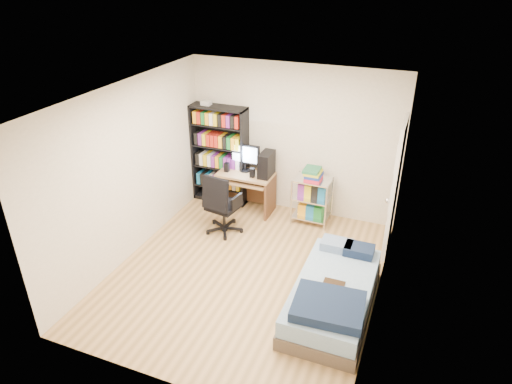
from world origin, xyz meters
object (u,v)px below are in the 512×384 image
at_px(office_chair, 222,214).
at_px(bed, 333,295).
at_px(computer_desk, 252,177).
at_px(media_shelf, 220,154).

distance_m(office_chair, bed, 2.34).
distance_m(computer_desk, office_chair, 0.91).
bearing_deg(bed, computer_desk, 133.32).
bearing_deg(bed, media_shelf, 139.81).
bearing_deg(media_shelf, office_chair, -63.36).
height_order(media_shelf, office_chair, media_shelf).
bearing_deg(media_shelf, bed, -40.19).
height_order(office_chair, bed, office_chair).
xyz_separation_m(media_shelf, office_chair, (0.50, -0.99, -0.57)).
xyz_separation_m(media_shelf, computer_desk, (0.66, -0.15, -0.26)).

